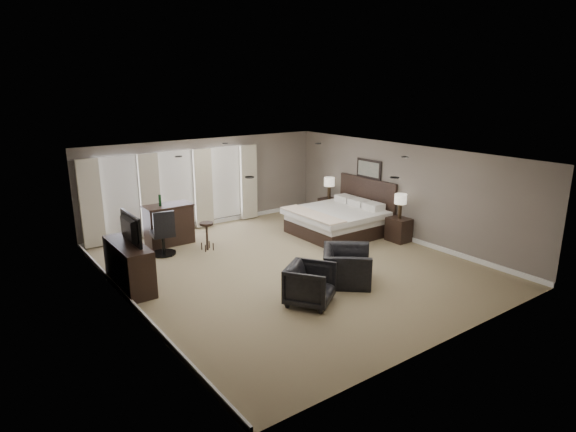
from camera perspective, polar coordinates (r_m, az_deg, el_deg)
room at (r=10.94m, az=0.38°, el=0.39°), size 7.60×8.60×2.64m
window_bay at (r=13.98m, az=-13.04°, el=2.92°), size 5.25×0.20×2.30m
bed at (r=13.60m, az=6.02°, el=0.89°), size 2.33×2.22×1.48m
nightstand_near at (r=13.35m, az=12.98°, el=-1.58°), size 0.48×0.59×0.64m
nightstand_far at (r=15.33m, az=4.85°, el=0.93°), size 0.46×0.57×0.62m
lamp_near at (r=13.18m, az=13.15°, el=1.14°), size 0.32×0.32×0.67m
lamp_far at (r=15.18m, az=4.90°, el=3.30°), size 0.33×0.33×0.68m
wall_art at (r=14.15m, az=9.54°, el=5.52°), size 0.04×0.96×0.56m
dresser at (r=10.56m, az=-18.31°, el=-5.63°), size 0.54×1.68×0.98m
tv at (r=10.37m, az=-18.57°, el=-2.74°), size 0.62×1.08×0.14m
armchair_near at (r=10.39m, az=6.97°, el=-5.19°), size 1.32×1.35×1.00m
armchair_far at (r=9.36m, az=2.63°, el=-7.89°), size 1.15×1.14×0.87m
bar_counter at (r=13.10m, az=-13.93°, el=-0.96°), size 1.24×0.65×1.08m
bar_stool_left at (r=13.42m, az=-15.37°, el=-1.41°), size 0.43×0.43×0.75m
bar_stool_right at (r=12.46m, az=-9.58°, el=-2.40°), size 0.46×0.46×0.73m
desk_chair at (r=12.30m, az=-14.66°, el=-1.86°), size 0.68×0.68×1.17m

